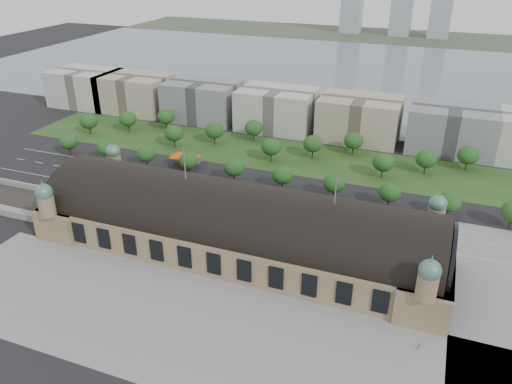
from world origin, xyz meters
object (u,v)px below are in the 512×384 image
(parked_car_0, at_px, (147,195))
(parked_car_4, at_px, (150,196))
(traffic_car_5, at_px, (408,221))
(parked_car_6, at_px, (204,206))
(petrol_station, at_px, (190,158))
(traffic_car_1, at_px, (134,177))
(parked_car_2, at_px, (149,200))
(parked_car_5, at_px, (179,204))
(pedestrian_0, at_px, (419,347))
(traffic_car_2, at_px, (122,179))
(bus_west, at_px, (243,203))
(parked_car_3, at_px, (143,194))
(bus_mid, at_px, (246,203))
(traffic_car_4, at_px, (298,213))
(bus_east, at_px, (358,230))
(traffic_car_6, at_px, (433,238))
(parked_car_1, at_px, (103,188))

(parked_car_0, height_order, parked_car_4, parked_car_4)
(traffic_car_5, bearing_deg, parked_car_0, 104.00)
(parked_car_4, distance_m, parked_car_6, 27.08)
(traffic_car_5, height_order, parked_car_6, parked_car_6)
(petrol_station, distance_m, parked_car_6, 48.98)
(traffic_car_1, bearing_deg, parked_car_2, -139.70)
(parked_car_5, bearing_deg, parked_car_2, -111.17)
(parked_car_4, xyz_separation_m, pedestrian_0, (120.85, -54.27, 0.31))
(traffic_car_2, xyz_separation_m, pedestrian_0, (142.42, -64.14, 0.21))
(petrol_station, xyz_separation_m, bus_west, (43.22, -33.28, -1.31))
(parked_car_0, height_order, parked_car_3, parked_car_3)
(parked_car_3, bearing_deg, parked_car_2, 29.02)
(parked_car_5, bearing_deg, bus_west, 81.21)
(parked_car_3, bearing_deg, pedestrian_0, 40.83)
(bus_west, bearing_deg, parked_car_3, 95.31)
(parked_car_5, bearing_deg, petrol_station, 173.35)
(bus_mid, bearing_deg, pedestrian_0, -123.92)
(parked_car_0, bearing_deg, petrol_station, 149.48)
(parked_car_3, bearing_deg, parked_car_4, 64.40)
(parked_car_2, height_order, parked_car_6, parked_car_6)
(traffic_car_4, height_order, bus_east, bus_east)
(parked_car_5, bearing_deg, traffic_car_5, 73.83)
(traffic_car_6, height_order, parked_car_2, traffic_car_6)
(parked_car_3, height_order, bus_west, bus_west)
(parked_car_1, bearing_deg, traffic_car_1, 126.67)
(parked_car_6, distance_m, bus_mid, 18.12)
(traffic_car_4, xyz_separation_m, parked_car_4, (-66.62, -8.38, -0.04))
(parked_car_0, xyz_separation_m, parked_car_4, (1.36, 0.00, 0.02))
(parked_car_3, relative_size, bus_west, 0.35)
(traffic_car_6, height_order, pedestrian_0, pedestrian_0)
(traffic_car_4, distance_m, bus_west, 24.15)
(traffic_car_2, height_order, parked_car_3, traffic_car_2)
(traffic_car_1, bearing_deg, parked_car_6, -114.96)
(traffic_car_2, relative_size, parked_car_5, 1.01)
(traffic_car_2, distance_m, parked_car_4, 23.72)
(traffic_car_6, xyz_separation_m, parked_car_1, (-145.58, -9.05, 0.00))
(traffic_car_1, height_order, traffic_car_4, traffic_car_1)
(parked_car_0, bearing_deg, parked_car_4, 60.44)
(parked_car_0, relative_size, bus_east, 0.30)
(traffic_car_4, relative_size, bus_west, 0.35)
(parked_car_2, relative_size, pedestrian_0, 2.63)
(parked_car_1, relative_size, parked_car_2, 1.08)
(petrol_station, relative_size, pedestrian_0, 7.22)
(traffic_car_4, xyz_separation_m, parked_car_0, (-67.98, -8.38, -0.06))
(petrol_station, distance_m, traffic_car_1, 31.18)
(traffic_car_2, distance_m, traffic_car_6, 142.83)
(petrol_station, xyz_separation_m, parked_car_6, (27.77, -40.28, -2.14))
(parked_car_4, relative_size, bus_east, 0.31)
(traffic_car_2, xyz_separation_m, parked_car_3, (18.01, -9.87, -0.05))
(bus_west, distance_m, bus_east, 50.94)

